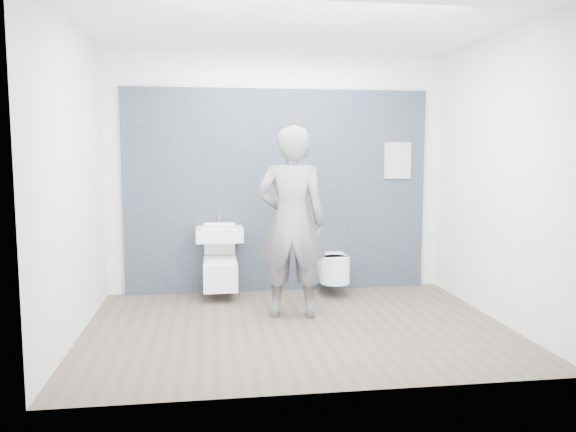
{
  "coord_description": "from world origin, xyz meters",
  "views": [
    {
      "loc": [
        -0.8,
        -5.15,
        1.66
      ],
      "look_at": [
        0.0,
        0.6,
        1.0
      ],
      "focal_mm": 35.0,
      "sensor_mm": 36.0,
      "label": 1
    }
  ],
  "objects": [
    {
      "name": "toilet_rounded",
      "position": [
        0.61,
        1.15,
        0.31
      ],
      "size": [
        0.33,
        0.57,
        0.31
      ],
      "color": "white",
      "rests_on": "ground"
    },
    {
      "name": "info_placard",
      "position": [
        1.46,
        1.43,
        0.0
      ],
      "size": [
        0.33,
        0.03,
        0.44
      ],
      "primitive_type": "cube",
      "color": "white",
      "rests_on": "ground"
    },
    {
      "name": "room_shell",
      "position": [
        0.0,
        0.0,
        1.74
      ],
      "size": [
        4.0,
        4.0,
        4.0
      ],
      "color": "silver",
      "rests_on": "ground"
    },
    {
      "name": "visitor",
      "position": [
        0.0,
        0.36,
        0.96
      ],
      "size": [
        0.77,
        0.57,
        1.92
      ],
      "primitive_type": "imported",
      "rotation": [
        0.0,
        0.0,
        2.98
      ],
      "color": "slate",
      "rests_on": "ground"
    },
    {
      "name": "ground",
      "position": [
        0.0,
        0.0,
        0.0
      ],
      "size": [
        4.0,
        4.0,
        0.0
      ],
      "primitive_type": "plane",
      "color": "brown",
      "rests_on": "ground"
    },
    {
      "name": "toilet_square",
      "position": [
        -0.7,
        1.17,
        0.31
      ],
      "size": [
        0.38,
        0.55,
        0.73
      ],
      "color": "white",
      "rests_on": "ground"
    },
    {
      "name": "tile_wall",
      "position": [
        0.0,
        1.47,
        0.0
      ],
      "size": [
        3.6,
        0.06,
        2.4
      ],
      "primitive_type": "cube",
      "color": "black",
      "rests_on": "ground"
    },
    {
      "name": "washbasin",
      "position": [
        -0.7,
        1.24,
        0.74
      ],
      "size": [
        0.53,
        0.4,
        0.4
      ],
      "color": "white",
      "rests_on": "ground"
    }
  ]
}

